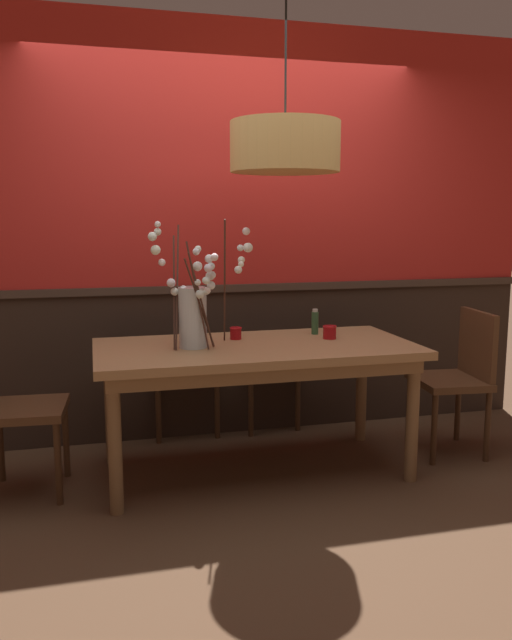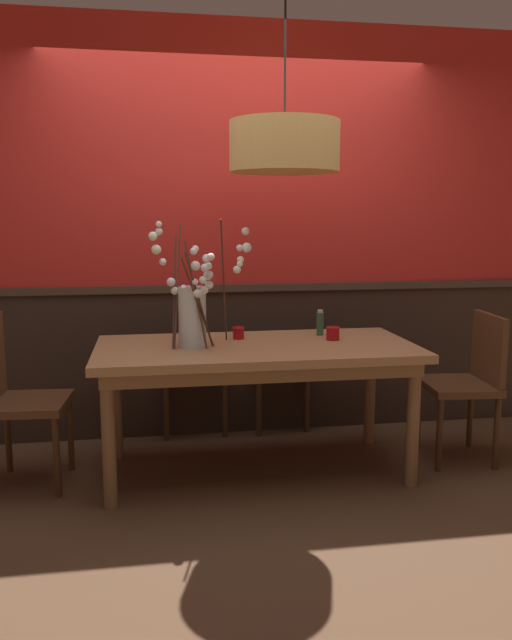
% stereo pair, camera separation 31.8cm
% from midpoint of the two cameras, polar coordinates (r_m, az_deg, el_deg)
% --- Properties ---
extents(ground_plane, '(24.00, 24.00, 0.00)m').
position_cam_midpoint_polar(ground_plane, '(3.85, -2.43, -13.39)').
color(ground_plane, '#4C3321').
extents(back_wall, '(4.36, 0.14, 2.74)m').
position_cam_midpoint_polar(back_wall, '(4.32, -4.71, 7.57)').
color(back_wall, '#2D2119').
rests_on(back_wall, ground).
extents(dining_table, '(1.81, 0.88, 0.76)m').
position_cam_midpoint_polar(dining_table, '(3.65, -2.50, -3.56)').
color(dining_table, '#997047').
rests_on(dining_table, ground).
extents(chair_far_side_right, '(0.45, 0.47, 0.89)m').
position_cam_midpoint_polar(chair_far_side_right, '(4.57, -1.49, -3.14)').
color(chair_far_side_right, '#4C301C').
rests_on(chair_far_side_right, ground).
extents(chair_head_east_end, '(0.44, 0.48, 0.90)m').
position_cam_midpoint_polar(chair_head_east_end, '(4.15, 15.69, -4.54)').
color(chair_head_east_end, '#4C301C').
rests_on(chair_head_east_end, ground).
extents(chair_far_side_left, '(0.46, 0.44, 0.91)m').
position_cam_midpoint_polar(chair_far_side_left, '(4.49, -8.73, -3.29)').
color(chair_far_side_left, '#4C301C').
rests_on(chair_far_side_left, ground).
extents(chair_head_west_end, '(0.45, 0.46, 0.95)m').
position_cam_midpoint_polar(chair_head_west_end, '(3.69, -23.56, -6.42)').
color(chair_head_west_end, '#4C301C').
rests_on(chair_head_west_end, ground).
extents(vase_with_blossoms, '(0.56, 0.39, 0.71)m').
position_cam_midpoint_polar(vase_with_blossoms, '(3.54, -8.13, 0.93)').
color(vase_with_blossoms, silver).
rests_on(vase_with_blossoms, dining_table).
extents(candle_holder_nearer_center, '(0.08, 0.08, 0.08)m').
position_cam_midpoint_polar(candle_holder_nearer_center, '(3.81, 4.25, -1.11)').
color(candle_holder_nearer_center, '#9E0F14').
rests_on(candle_holder_nearer_center, dining_table).
extents(candle_holder_nearer_edge, '(0.07, 0.07, 0.07)m').
position_cam_midpoint_polar(candle_holder_nearer_edge, '(3.79, -4.23, -1.19)').
color(candle_holder_nearer_edge, '#9E0F14').
rests_on(candle_holder_nearer_edge, dining_table).
extents(condiment_bottle, '(0.04, 0.04, 0.16)m').
position_cam_midpoint_polar(condiment_bottle, '(3.95, 3.02, -0.21)').
color(condiment_bottle, '#2D5633').
rests_on(condiment_bottle, dining_table).
extents(pendant_lamp, '(0.59, 0.59, 1.02)m').
position_cam_midpoint_polar(pendant_lamp, '(3.54, -0.03, 15.24)').
color(pendant_lamp, tan).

